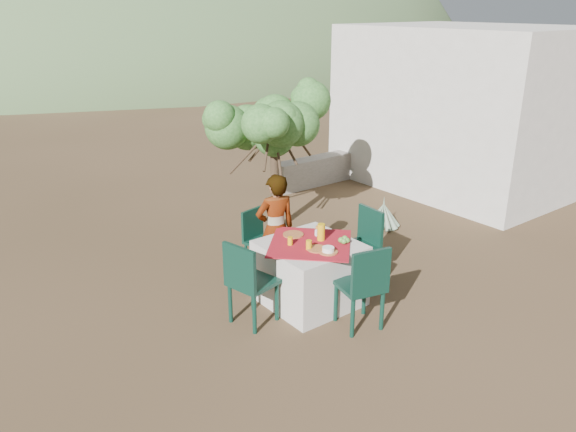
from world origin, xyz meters
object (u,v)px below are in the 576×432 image
at_px(table, 310,273).
at_px(chair_near, 364,284).
at_px(chair_right, 363,241).
at_px(person, 276,229).
at_px(chair_left, 248,280).
at_px(chair_far, 258,237).
at_px(shrub_tree, 275,130).
at_px(guesthouse, 464,107).
at_px(juice_pitcher, 321,232).
at_px(agave, 383,216).

height_order(table, chair_near, chair_near).
xyz_separation_m(chair_right, person, (-0.91, 0.64, 0.18)).
relative_size(chair_near, chair_left, 1.00).
bearing_deg(person, table, 102.15).
height_order(chair_far, person, person).
bearing_deg(chair_near, person, -74.09).
bearing_deg(shrub_tree, chair_right, -94.66).
distance_m(chair_near, person, 1.52).
xyz_separation_m(chair_far, chair_near, (0.04, -1.93, 0.09)).
relative_size(person, guesthouse, 0.34).
xyz_separation_m(guesthouse, juice_pitcher, (-5.31, -1.96, -0.64)).
bearing_deg(chair_left, juice_pitcher, -103.79).
relative_size(chair_far, juice_pitcher, 4.16).
height_order(chair_far, shrub_tree, shrub_tree).
relative_size(chair_far, guesthouse, 0.20).
bearing_deg(chair_right, shrub_tree, 178.98).
bearing_deg(chair_near, table, -72.04).
height_order(chair_far, agave, chair_far).
height_order(table, guesthouse, guesthouse).
bearing_deg(juice_pitcher, person, 102.91).
xyz_separation_m(shrub_tree, juice_pitcher, (-0.92, -2.15, -0.73)).
xyz_separation_m(chair_right, juice_pitcher, (-0.75, -0.05, 0.33)).
xyz_separation_m(chair_near, guesthouse, (5.40, 2.78, 0.95)).
xyz_separation_m(chair_far, shrub_tree, (1.05, 1.04, 1.13)).
bearing_deg(person, chair_left, 49.71).
height_order(chair_left, juice_pitcher, chair_left).
bearing_deg(chair_right, chair_left, -85.53).
height_order(table, chair_left, chair_left).
relative_size(person, shrub_tree, 0.71).
distance_m(chair_near, chair_right, 1.21).
bearing_deg(agave, juice_pitcher, -153.62).
xyz_separation_m(table, chair_left, (-0.87, 0.01, 0.17)).
distance_m(guesthouse, juice_pitcher, 5.69).
xyz_separation_m(chair_left, shrub_tree, (1.95, 2.13, 1.05)).
height_order(chair_far, juice_pitcher, juice_pitcher).
xyz_separation_m(chair_right, agave, (1.56, 1.10, -0.34)).
relative_size(chair_left, guesthouse, 0.23).
bearing_deg(chair_right, chair_far, -136.71).
bearing_deg(juice_pitcher, chair_near, -96.32).
bearing_deg(shrub_tree, table, -116.68).
bearing_deg(chair_far, agave, -11.49).
relative_size(shrub_tree, juice_pitcher, 10.06).
distance_m(chair_near, chair_left, 1.26).
relative_size(chair_far, chair_near, 0.84).
xyz_separation_m(chair_near, person, (-0.07, 1.51, 0.17)).
bearing_deg(agave, person, -169.55).
height_order(person, shrub_tree, shrub_tree).
bearing_deg(juice_pitcher, chair_far, 96.93).
relative_size(person, juice_pitcher, 7.15).
height_order(chair_right, guesthouse, guesthouse).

